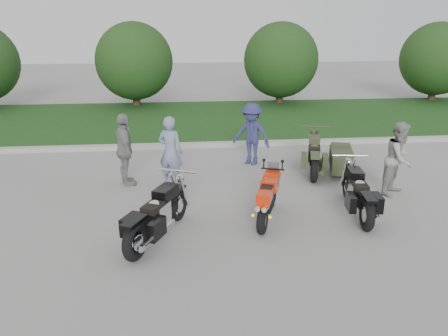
{
  "coord_description": "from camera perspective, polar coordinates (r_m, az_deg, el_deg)",
  "views": [
    {
      "loc": [
        -0.96,
        -7.8,
        3.81
      ],
      "look_at": [
        -0.02,
        1.33,
        0.8
      ],
      "focal_mm": 35.0,
      "sensor_mm": 36.0,
      "label": 1
    }
  ],
  "objects": [
    {
      "name": "sportbike_red",
      "position": [
        8.84,
        5.71,
        -3.84
      ],
      "size": [
        0.78,
        1.77,
        0.87
      ],
      "rotation": [
        0.0,
        0.0,
        -0.35
      ],
      "color": "black",
      "rests_on": "ground"
    },
    {
      "name": "tree_mid_right",
      "position": [
        21.93,
        7.42,
        13.79
      ],
      "size": [
        3.6,
        3.6,
        4.0
      ],
      "color": "#3F2B1C",
      "rests_on": "ground"
    },
    {
      "name": "person_denim",
      "position": [
        12.38,
        3.61,
        4.44
      ],
      "size": [
        1.3,
        1.21,
        1.76
      ],
      "primitive_type": "imported",
      "rotation": [
        0.0,
        0.0,
        -0.64
      ],
      "color": "navy",
      "rests_on": "ground"
    },
    {
      "name": "tree_far_right",
      "position": [
        24.98,
        26.06,
        12.68
      ],
      "size": [
        3.6,
        3.6,
        4.0
      ],
      "color": "#3F2B1C",
      "rests_on": "ground"
    },
    {
      "name": "person_back",
      "position": [
        10.96,
        -12.84,
        2.31
      ],
      "size": [
        0.75,
        1.14,
        1.8
      ],
      "primitive_type": "imported",
      "rotation": [
        0.0,
        0.0,
        1.89
      ],
      "color": "gray",
      "rests_on": "ground"
    },
    {
      "name": "cruiser_sidecar",
      "position": [
        11.94,
        13.68,
        1.18
      ],
      "size": [
        1.54,
        2.33,
        0.92
      ],
      "rotation": [
        0.0,
        0.0,
        -0.28
      ],
      "color": "black",
      "rests_on": "ground"
    },
    {
      "name": "ground",
      "position": [
        8.73,
        1.02,
        -7.71
      ],
      "size": [
        80.0,
        80.0,
        0.0
      ],
      "primitive_type": "plane",
      "color": "#9E9E99",
      "rests_on": "ground"
    },
    {
      "name": "person_stripe",
      "position": [
        10.72,
        -7.0,
        2.16
      ],
      "size": [
        0.76,
        0.66,
        1.76
      ],
      "primitive_type": "imported",
      "rotation": [
        0.0,
        0.0,
        2.68
      ],
      "color": "gray",
      "rests_on": "ground"
    },
    {
      "name": "tree_mid_left",
      "position": [
        21.46,
        -11.65,
        13.49
      ],
      "size": [
        3.6,
        3.6,
        4.0
      ],
      "color": "#3F2B1C",
      "rests_on": "ground"
    },
    {
      "name": "curb",
      "position": [
        14.33,
        -1.84,
        3.04
      ],
      "size": [
        60.0,
        0.3,
        0.15
      ],
      "primitive_type": "cube",
      "color": "#A5A39B",
      "rests_on": "ground"
    },
    {
      "name": "person_grey",
      "position": [
        10.93,
        21.92,
        1.18
      ],
      "size": [
        1.06,
        1.05,
        1.73
      ],
      "primitive_type": "imported",
      "rotation": [
        0.0,
        0.0,
        0.72
      ],
      "color": "#979691",
      "rests_on": "ground"
    },
    {
      "name": "cruiser_right",
      "position": [
        9.5,
        17.16,
        -3.4
      ],
      "size": [
        0.52,
        2.29,
        0.88
      ],
      "rotation": [
        0.0,
        0.0,
        -0.14
      ],
      "color": "black",
      "rests_on": "ground"
    },
    {
      "name": "cruiser_left",
      "position": [
        8.12,
        -8.82,
        -6.4
      ],
      "size": [
        1.15,
        2.2,
        0.91
      ],
      "rotation": [
        0.0,
        0.0,
        -0.45
      ],
      "color": "black",
      "rests_on": "ground"
    },
    {
      "name": "grass_strip",
      "position": [
        18.36,
        -2.78,
        6.39
      ],
      "size": [
        60.0,
        8.0,
        0.14
      ],
      "primitive_type": "cube",
      "color": "#2A551D",
      "rests_on": "ground"
    }
  ]
}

